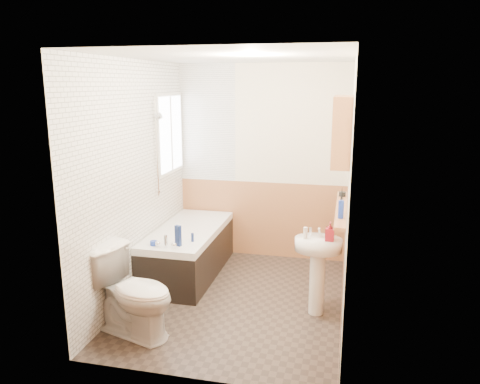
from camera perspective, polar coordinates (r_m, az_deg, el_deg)
name	(u,v)px	position (r m, az deg, el deg)	size (l,w,h in m)	color
floor	(237,300)	(5.12, -0.39, -13.03)	(2.80, 2.80, 0.00)	#2F2621
ceiling	(236,57)	(4.60, -0.44, 16.18)	(2.80, 2.80, 0.00)	white
wall_back	(262,163)	(6.06, 2.69, 3.56)	(2.20, 0.02, 2.50)	#F4E8C9
wall_front	(191,226)	(3.39, -5.97, -4.20)	(2.20, 0.02, 2.50)	#F4E8C9
wall_left	(135,181)	(5.07, -12.71, 1.37)	(0.02, 2.80, 2.50)	#F4E8C9
wall_right	(350,191)	(4.58, 13.23, 0.09)	(0.02, 2.80, 2.50)	#F4E8C9
wainscot_right	(343,265)	(4.80, 12.49, -8.65)	(0.01, 2.80, 1.00)	#B6774A
wainscot_front	(194,320)	(3.70, -5.57, -15.25)	(2.20, 0.01, 1.00)	#B6774A
wainscot_back	(261,219)	(6.20, 2.58, -3.32)	(2.20, 0.01, 1.00)	#B6774A
tile_cladding_left	(137,181)	(5.06, -12.49, 1.36)	(0.01, 2.80, 2.50)	white
tile_return_back	(207,123)	(6.14, -4.04, 8.38)	(0.75, 0.01, 1.50)	white
window	(171,134)	(5.85, -8.47, 7.05)	(0.03, 0.79, 0.99)	white
bathtub	(189,250)	(5.69, -6.29, -7.06)	(0.70, 1.60, 0.72)	black
shower_riser	(157,140)	(5.41, -10.04, 6.28)	(0.10, 0.07, 1.10)	silver
toilet	(133,293)	(4.44, -12.89, -11.88)	(0.46, 0.82, 0.80)	white
sink	(318,260)	(4.69, 9.45, -8.22)	(0.46, 0.37, 0.89)	white
pine_shelf	(341,209)	(4.53, 12.24, -1.99)	(0.10, 1.34, 0.03)	#B6774A
medicine_cabinet	(342,131)	(4.37, 12.34, 7.31)	(0.17, 0.68, 0.62)	#B6774A
foam_can	(341,209)	(4.14, 12.20, -2.08)	(0.05, 0.05, 0.16)	#19339E
green_bottle	(342,200)	(4.29, 12.28, -0.95)	(0.05, 0.05, 0.25)	black
black_jar	(342,194)	(4.96, 12.36, -0.25)	(0.07, 0.07, 0.05)	black
soap_bottle	(330,236)	(4.56, 10.88, -5.34)	(0.08, 0.19, 0.09)	maroon
clear_bottle	(305,233)	(4.57, 7.97, -4.97)	(0.04, 0.04, 0.11)	silver
blue_gel	(178,236)	(4.98, -7.55, -5.31)	(0.06, 0.04, 0.22)	navy
cream_jar	(154,243)	(5.07, -10.48, -6.14)	(0.08, 0.08, 0.05)	#19339E
orange_bottle	(192,237)	(5.12, -5.82, -5.53)	(0.03, 0.03, 0.09)	navy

